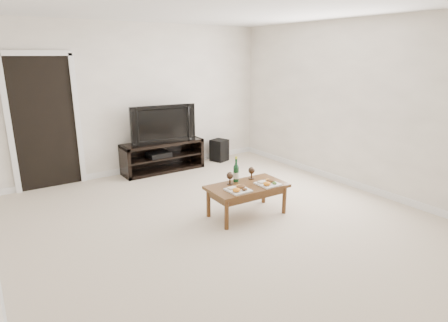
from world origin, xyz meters
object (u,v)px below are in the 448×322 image
media_console (163,156)px  subwoofer (219,150)px  coffee_table (247,200)px  television (161,123)px

media_console → subwoofer: (1.23, -0.00, -0.06)m
subwoofer → coffee_table: (-1.15, -2.42, -0.01)m
media_console → subwoofer: 1.23m
media_console → subwoofer: size_ratio=3.45×
media_console → television: size_ratio=1.27×
subwoofer → coffee_table: size_ratio=0.42×
subwoofer → coffee_table: 2.68m
media_console → subwoofer: bearing=-0.1°
television → subwoofer: (1.23, -0.00, -0.67)m
media_console → coffee_table: size_ratio=1.43×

